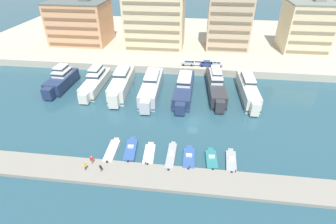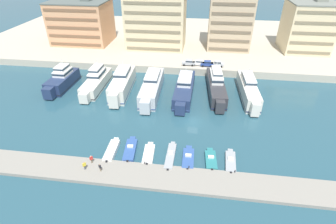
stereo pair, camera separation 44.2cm
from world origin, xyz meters
TOP-DOWN VIEW (x-y plane):
  - ground_plane at (0.00, 0.00)m, footprint 400.00×400.00m
  - quay_promenade at (0.00, 61.55)m, footprint 180.00×70.00m
  - pier_dock at (0.00, -18.97)m, footprint 120.00×5.89m
  - yacht_navy_far_left at (-38.96, 13.11)m, footprint 5.15×16.06m
  - yacht_ivory_left at (-28.88, 13.91)m, footprint 4.58×18.98m
  - yacht_ivory_mid_left at (-20.78, 12.86)m, footprint 5.44×20.15m
  - yacht_silver_center_left at (-12.20, 12.51)m, footprint 5.17×22.52m
  - yacht_navy_center at (-3.17, 13.20)m, footprint 4.95×22.25m
  - yacht_charcoal_center_right at (5.51, 15.40)m, footprint 5.54×22.63m
  - yacht_ivory_mid_right at (14.18, 14.33)m, footprint 4.54×21.38m
  - motorboat_white_far_left at (-15.61, -13.23)m, footprint 2.06×7.36m
  - motorboat_blue_left at (-11.99, -12.46)m, footprint 2.82×7.74m
  - motorboat_white_mid_left at (-8.05, -13.22)m, footprint 2.39×6.58m
  - motorboat_grey_center_left at (-3.72, -13.29)m, footprint 1.63×8.28m
  - motorboat_blue_center at (-0.25, -13.27)m, footprint 2.30×6.96m
  - motorboat_teal_center_right at (4.09, -13.19)m, footprint 2.41×6.28m
  - motorboat_grey_mid_right at (7.82, -13.18)m, footprint 2.14×6.86m
  - car_silver_far_left at (-3.15, 29.31)m, footprint 4.11×1.95m
  - car_white_left at (0.13, 29.61)m, footprint 4.15×2.02m
  - car_blue_mid_left at (2.85, 29.26)m, footprint 4.19×2.11m
  - car_silver_center_left at (6.11, 29.50)m, footprint 4.12×1.96m
  - apartment_block_far_left at (-46.82, 48.73)m, footprint 22.07×16.52m
  - apartment_block_left at (-16.68, 46.48)m, footprint 21.62×14.56m
  - apartment_block_mid_left at (10.30, 49.08)m, footprint 15.49×13.23m
  - apartment_block_center_left at (37.85, 50.22)m, footprint 15.65×16.18m
  - pedestrian_near_edge at (-15.78, -19.14)m, footprint 0.58×0.42m
  - pedestrian_mid_deck at (-18.72, -19.08)m, footprint 0.48×0.55m
  - pedestrian_far_side at (-18.12, -17.29)m, footprint 0.49×0.54m
  - bollard_west at (-8.22, -16.27)m, footprint 0.20×0.20m
  - bollard_west_mid at (0.07, -16.27)m, footprint 0.20×0.20m
  - bollard_east_mid at (8.36, -16.27)m, footprint 0.20×0.20m

SIDE VIEW (x-z plane):
  - ground_plane at x=0.00m, z-range 0.00..0.00m
  - pier_dock at x=0.00m, z-range 0.00..0.68m
  - motorboat_blue_center at x=-0.25m, z-range -0.20..0.96m
  - motorboat_grey_mid_right at x=7.82m, z-range -0.18..1.00m
  - motorboat_teal_center_right at x=4.09m, z-range -0.17..1.05m
  - motorboat_grey_center_left at x=-3.72m, z-range -0.23..1.20m
  - motorboat_blue_left at x=-11.99m, z-range -0.21..1.21m
  - motorboat_white_mid_left at x=-8.05m, z-range -0.23..1.23m
  - motorboat_white_far_left at x=-15.61m, z-range 0.00..1.06m
  - bollard_west at x=-8.22m, z-range 0.70..1.31m
  - bollard_west_mid at x=0.07m, z-range 0.70..1.31m
  - bollard_east_mid at x=8.36m, z-range 0.70..1.31m
  - quay_promenade at x=0.00m, z-range 0.00..2.35m
  - pedestrian_near_edge at x=-15.78m, z-range 0.84..2.52m
  - pedestrian_mid_deck at x=-18.72m, z-range 0.84..2.59m
  - pedestrian_far_side at x=-18.12m, z-range 0.84..2.60m
  - yacht_navy_center at x=-3.17m, z-range -1.37..5.40m
  - yacht_ivory_left at x=-28.88m, z-range -1.74..6.19m
  - yacht_silver_center_left at x=-12.20m, z-range -1.39..5.98m
  - yacht_ivory_mid_right at x=14.18m, z-range -1.36..5.95m
  - yacht_navy_far_left at x=-38.96m, z-range -1.71..6.34m
  - yacht_charcoal_center_right at x=5.51m, z-range -1.73..6.57m
  - yacht_ivory_mid_left at x=-20.78m, z-range -1.41..6.57m
  - car_silver_far_left at x=-3.15m, z-range 2.42..4.22m
  - car_white_left at x=0.13m, z-range 2.42..4.22m
  - car_blue_mid_left at x=2.85m, z-range 2.42..4.22m
  - car_silver_center_left at x=6.11m, z-range 2.42..4.22m
  - apartment_block_far_left at x=-46.82m, z-range 1.39..19.13m
  - apartment_block_center_left at x=37.85m, z-range 1.41..20.48m
  - apartment_block_left at x=-16.68m, z-range 1.40..22.42m
  - apartment_block_mid_left at x=10.30m, z-range 1.42..28.33m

